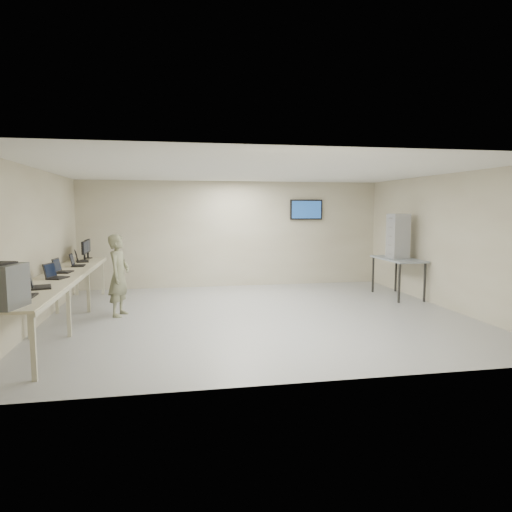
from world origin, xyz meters
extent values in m
cube|color=#A5A5A5|center=(0.00, 0.00, 0.00)|extent=(8.00, 7.00, 0.01)
cube|color=silver|center=(0.00, 0.00, 2.80)|extent=(8.00, 7.00, 0.01)
cube|color=beige|center=(0.00, 3.50, 1.40)|extent=(8.00, 0.01, 2.80)
cube|color=beige|center=(0.00, -3.50, 1.40)|extent=(8.00, 0.01, 2.80)
cube|color=beige|center=(-4.00, 0.00, 1.40)|extent=(0.01, 7.00, 2.80)
cube|color=beige|center=(4.00, 0.00, 1.40)|extent=(0.01, 7.00, 2.80)
cube|color=#2A2A2A|center=(2.00, 3.48, 2.05)|extent=(0.15, 0.04, 0.15)
cube|color=black|center=(2.00, 3.44, 2.05)|extent=(0.90, 0.06, 0.55)
cube|color=navy|center=(2.00, 3.40, 2.05)|extent=(0.82, 0.01, 0.47)
cube|color=beige|center=(-3.60, 0.00, 0.88)|extent=(0.75, 6.00, 0.04)
cube|color=beige|center=(-3.23, 0.00, 0.85)|extent=(0.02, 6.00, 0.06)
cube|color=beige|center=(-3.30, -2.85, 0.43)|extent=(0.06, 0.06, 0.86)
cube|color=beige|center=(-3.90, -0.90, 0.43)|extent=(0.06, 0.06, 0.86)
cube|color=beige|center=(-3.30, -0.90, 0.43)|extent=(0.06, 0.06, 0.86)
cube|color=beige|center=(-3.90, 0.90, 0.43)|extent=(0.06, 0.06, 0.86)
cube|color=beige|center=(-3.30, 0.90, 0.43)|extent=(0.06, 0.06, 0.86)
cube|color=beige|center=(-3.90, 2.85, 0.43)|extent=(0.06, 0.06, 0.86)
cube|color=beige|center=(-3.30, 2.85, 0.43)|extent=(0.06, 0.06, 0.86)
cube|color=#585E61|center=(-3.65, -2.75, 1.16)|extent=(0.55, 0.59, 0.52)
cube|color=black|center=(-3.65, -2.75, 1.43)|extent=(0.33, 0.39, 0.02)
cube|color=black|center=(-3.61, -2.11, 0.91)|extent=(0.29, 0.40, 0.02)
cube|color=black|center=(-3.75, -2.11, 1.07)|extent=(0.08, 0.37, 0.28)
cube|color=black|center=(-3.73, -2.11, 1.07)|extent=(0.05, 0.33, 0.24)
cube|color=black|center=(-3.58, -1.38, 0.91)|extent=(0.38, 0.46, 0.02)
cube|color=black|center=(-3.72, -1.38, 1.07)|extent=(0.17, 0.38, 0.28)
cube|color=black|center=(-3.71, -1.38, 1.07)|extent=(0.14, 0.33, 0.24)
cube|color=black|center=(-3.55, -0.45, 0.91)|extent=(0.34, 0.40, 0.02)
cube|color=black|center=(-3.67, -0.45, 1.05)|extent=(0.17, 0.33, 0.25)
cube|color=black|center=(-3.66, -0.45, 1.05)|extent=(0.14, 0.29, 0.20)
cube|color=black|center=(-3.61, 0.30, 0.91)|extent=(0.29, 0.38, 0.02)
cube|color=black|center=(-3.73, 0.30, 1.05)|extent=(0.11, 0.33, 0.25)
cube|color=black|center=(-3.72, 0.30, 1.05)|extent=(0.08, 0.29, 0.21)
cube|color=black|center=(-3.53, 1.24, 0.91)|extent=(0.26, 0.35, 0.02)
cube|color=black|center=(-3.66, 1.24, 1.04)|extent=(0.08, 0.32, 0.24)
cube|color=black|center=(-3.64, 1.24, 1.04)|extent=(0.06, 0.28, 0.20)
cube|color=black|center=(-3.59, 2.00, 0.91)|extent=(0.33, 0.39, 0.02)
cube|color=black|center=(-3.72, 2.00, 1.04)|extent=(0.14, 0.33, 0.25)
cube|color=black|center=(-3.70, 2.00, 1.04)|extent=(0.12, 0.29, 0.20)
cylinder|color=black|center=(-3.60, 2.32, 0.91)|extent=(0.20, 0.20, 0.01)
cube|color=black|center=(-3.60, 2.32, 0.99)|extent=(0.04, 0.03, 0.16)
cube|color=black|center=(-3.60, 2.32, 1.19)|extent=(0.05, 0.45, 0.30)
cube|color=black|center=(-3.57, 2.32, 1.19)|extent=(0.00, 0.41, 0.26)
cylinder|color=black|center=(-3.60, 2.75, 0.91)|extent=(0.20, 0.20, 0.02)
cube|color=black|center=(-3.60, 2.75, 1.00)|extent=(0.04, 0.03, 0.16)
cube|color=black|center=(-3.60, 2.75, 1.20)|extent=(0.05, 0.46, 0.31)
cube|color=black|center=(-3.57, 2.75, 1.20)|extent=(0.00, 0.42, 0.26)
imported|color=#5C6248|center=(-2.65, 0.49, 0.79)|extent=(0.53, 0.66, 1.59)
cube|color=gray|center=(3.60, 1.26, 0.90)|extent=(0.72, 1.53, 0.04)
cube|color=#2A2A2A|center=(3.29, 0.59, 0.44)|extent=(0.04, 0.04, 0.88)
cube|color=#2A2A2A|center=(3.29, 1.93, 0.44)|extent=(0.04, 0.04, 0.88)
cube|color=#2A2A2A|center=(3.91, 0.59, 0.44)|extent=(0.04, 0.04, 0.88)
cube|color=#2A2A2A|center=(3.91, 1.93, 0.44)|extent=(0.04, 0.04, 0.88)
cube|color=#A9ABB0|center=(3.58, 1.26, 1.02)|extent=(0.39, 0.44, 0.21)
cube|color=#A9ABB0|center=(3.58, 1.26, 1.23)|extent=(0.39, 0.44, 0.21)
cube|color=#A9ABB0|center=(3.58, 1.26, 1.44)|extent=(0.39, 0.44, 0.21)
cube|color=#A9ABB0|center=(3.58, 1.26, 1.65)|extent=(0.39, 0.44, 0.21)
cube|color=#A9ABB0|center=(3.58, 1.26, 1.86)|extent=(0.39, 0.44, 0.21)
camera|label=1|loc=(-1.64, -8.59, 2.09)|focal=32.00mm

